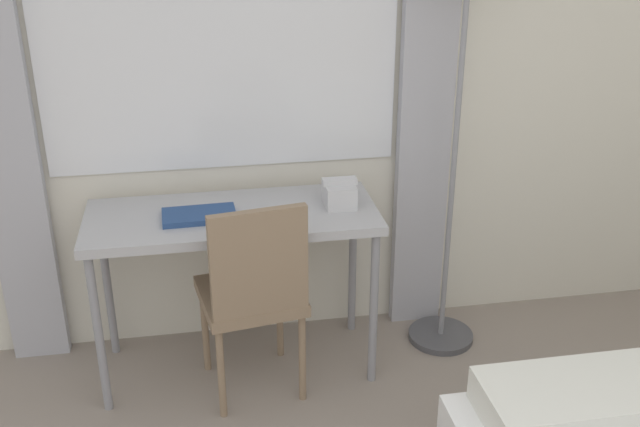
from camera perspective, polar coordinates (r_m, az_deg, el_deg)
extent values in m
cube|color=silver|center=(3.28, -0.65, 12.48)|extent=(5.52, 0.05, 2.70)
cube|color=#B2B2BC|center=(3.33, 8.27, 11.56)|extent=(0.24, 0.06, 2.60)
cube|color=#B2B2B7|center=(3.11, -6.70, -0.28)|extent=(1.20, 0.50, 0.04)
cylinder|color=gray|center=(3.13, -16.50, -8.88)|extent=(0.04, 0.04, 0.72)
cylinder|color=gray|center=(3.18, 4.11, -7.30)|extent=(0.04, 0.04, 0.72)
cylinder|color=gray|center=(3.49, -15.89, -5.19)|extent=(0.04, 0.04, 0.72)
cylinder|color=gray|center=(3.53, 2.50, -3.83)|extent=(0.04, 0.04, 0.72)
cube|color=#8C7259|center=(3.12, -5.34, -6.26)|extent=(0.46, 0.46, 0.05)
cube|color=#8C7259|center=(2.85, -4.66, -3.79)|extent=(0.38, 0.09, 0.44)
cylinder|color=#8C7259|center=(3.08, -7.54, -12.00)|extent=(0.03, 0.03, 0.41)
cylinder|color=#8C7259|center=(3.14, -1.36, -10.92)|extent=(0.03, 0.03, 0.41)
cylinder|color=#8C7259|center=(3.36, -8.75, -8.71)|extent=(0.03, 0.03, 0.41)
cylinder|color=#8C7259|center=(3.42, -3.09, -7.80)|extent=(0.03, 0.03, 0.41)
cube|color=silver|center=(2.63, 19.60, -13.22)|extent=(0.68, 0.32, 0.12)
cylinder|color=#4C4C51|center=(3.67, 9.17, -9.17)|extent=(0.31, 0.31, 0.03)
cylinder|color=gray|center=(3.28, 10.15, 3.56)|extent=(0.02, 0.02, 1.70)
cube|color=silver|center=(3.13, 1.48, 1.45)|extent=(0.13, 0.15, 0.10)
cube|color=silver|center=(3.11, 1.49, 2.47)|extent=(0.14, 0.05, 0.02)
cube|color=navy|center=(3.07, -9.19, -0.14)|extent=(0.30, 0.17, 0.02)
cube|color=white|center=(3.07, -9.20, -0.05)|extent=(0.28, 0.16, 0.01)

